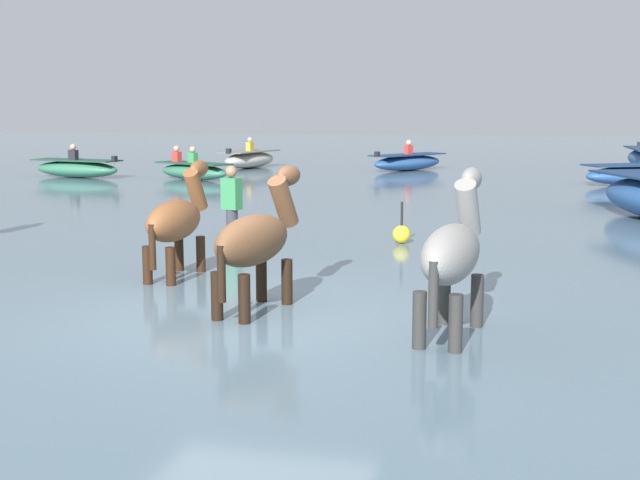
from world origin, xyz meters
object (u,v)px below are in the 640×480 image
at_px(boat_mid_outer, 193,171).
at_px(boat_near_starboard, 250,159).
at_px(boat_far_offshore, 637,175).
at_px(boat_distant_east, 77,168).
at_px(horse_lead_bay, 256,244).
at_px(horse_trailing_grey, 453,258).
at_px(horse_flank_chestnut, 177,224).
at_px(person_spectator_far, 232,210).
at_px(boat_mid_channel, 408,162).
at_px(channel_buoy, 402,234).

distance_m(boat_mid_outer, boat_near_starboard, 5.02).
bearing_deg(boat_far_offshore, boat_mid_outer, -173.64).
bearing_deg(boat_distant_east, horse_lead_bay, -54.65).
bearing_deg(horse_lead_bay, horse_trailing_grey, -13.67).
xyz_separation_m(horse_lead_bay, boat_distant_east, (-10.82, 15.25, -0.46)).
bearing_deg(boat_mid_outer, horse_flank_chestnut, -68.59).
height_order(horse_trailing_grey, person_spectator_far, horse_trailing_grey).
height_order(horse_flank_chestnut, boat_distant_east, horse_flank_chestnut).
distance_m(boat_mid_outer, boat_far_offshore, 12.76).
relative_size(horse_lead_bay, boat_near_starboard, 0.67).
bearing_deg(horse_flank_chestnut, person_spectator_far, 98.18).
bearing_deg(boat_mid_channel, horse_flank_chestnut, -90.79).
height_order(horse_lead_bay, boat_mid_channel, horse_lead_bay).
relative_size(horse_flank_chestnut, boat_far_offshore, 0.58).
bearing_deg(horse_lead_bay, boat_far_offshore, 71.32).
bearing_deg(boat_far_offshore, horse_flank_chestnut, -115.51).
bearing_deg(boat_mid_outer, channel_buoy, -52.83).
bearing_deg(boat_far_offshore, person_spectator_far, -123.59).
xyz_separation_m(boat_mid_channel, person_spectator_far, (-0.77, -15.50, 0.17)).
distance_m(horse_trailing_grey, boat_far_offshore, 17.65).
xyz_separation_m(horse_lead_bay, boat_mid_channel, (-1.33, 20.57, -0.46)).
relative_size(horse_trailing_grey, boat_near_starboard, 0.69).
xyz_separation_m(horse_flank_chestnut, boat_distant_east, (-9.22, 13.71, -0.42)).
bearing_deg(person_spectator_far, boat_mid_channel, 87.16).
bearing_deg(boat_near_starboard, channel_buoy, -63.17).
bearing_deg(boat_near_starboard, boat_mid_outer, -90.91).
height_order(horse_flank_chestnut, channel_buoy, horse_flank_chestnut).
height_order(person_spectator_far, channel_buoy, person_spectator_far).
distance_m(boat_mid_channel, person_spectator_far, 15.52).
height_order(boat_near_starboard, channel_buoy, boat_near_starboard).
relative_size(horse_lead_bay, boat_distant_east, 0.64).
distance_m(horse_flank_chestnut, boat_far_offshore, 16.88).
distance_m(boat_distant_east, person_spectator_far, 13.41).
bearing_deg(boat_mid_outer, boat_distant_east, -178.45).
bearing_deg(boat_distant_east, boat_mid_outer, 1.55).
relative_size(boat_mid_channel, boat_near_starboard, 1.06).
bearing_deg(boat_far_offshore, boat_near_starboard, 164.05).
bearing_deg(channel_buoy, horse_lead_bay, -99.55).
height_order(horse_trailing_grey, boat_distant_east, horse_trailing_grey).
bearing_deg(boat_mid_channel, boat_distant_east, -150.72).
relative_size(horse_trailing_grey, boat_mid_channel, 0.65).
relative_size(boat_mid_outer, boat_mid_channel, 0.89).
height_order(boat_distant_east, channel_buoy, boat_distant_east).
bearing_deg(horse_flank_chestnut, boat_mid_outer, 111.41).
bearing_deg(horse_lead_bay, person_spectator_far, 112.56).
relative_size(boat_far_offshore, person_spectator_far, 1.99).
distance_m(boat_mid_outer, person_spectator_far, 11.40).
height_order(horse_lead_bay, person_spectator_far, horse_lead_bay).
xyz_separation_m(horse_flank_chestnut, channel_buoy, (2.44, 3.45, -0.55)).
bearing_deg(horse_flank_chestnut, boat_far_offshore, 64.49).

